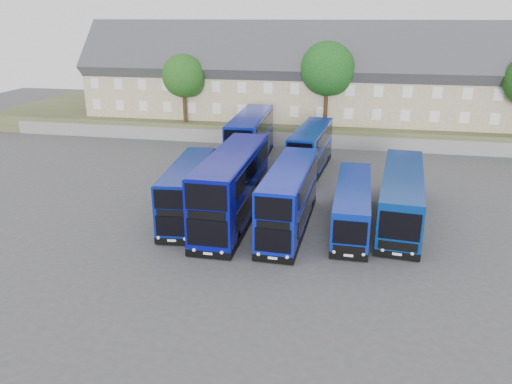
% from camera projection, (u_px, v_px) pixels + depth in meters
% --- Properties ---
extents(ground, '(120.00, 120.00, 0.00)m').
position_uv_depth(ground, '(265.00, 236.00, 32.67)').
color(ground, '#45454A').
rests_on(ground, ground).
extents(retaining_wall, '(70.00, 0.40, 1.50)m').
position_uv_depth(retaining_wall, '(305.00, 140.00, 54.57)').
color(retaining_wall, slate).
rests_on(retaining_wall, ground).
extents(earth_bank, '(80.00, 20.00, 2.00)m').
position_uv_depth(earth_bank, '(313.00, 120.00, 63.72)').
color(earth_bank, '#47532E').
rests_on(earth_bank, ground).
extents(terrace_row, '(54.00, 10.40, 11.20)m').
position_uv_depth(terrace_row, '(312.00, 79.00, 58.15)').
color(terrace_row, tan).
rests_on(terrace_row, earth_bank).
extents(dd_front_left, '(3.17, 9.94, 3.88)m').
position_uv_depth(dd_front_left, '(188.00, 192.00, 35.18)').
color(dd_front_left, navy).
rests_on(dd_front_left, ground).
extents(dd_front_mid, '(2.82, 12.26, 4.87)m').
position_uv_depth(dd_front_mid, '(232.00, 188.00, 34.39)').
color(dd_front_mid, '#070A84').
rests_on(dd_front_mid, ground).
extents(dd_front_right, '(2.82, 10.84, 4.28)m').
position_uv_depth(dd_front_right, '(289.00, 199.00, 33.22)').
color(dd_front_right, '#0917A5').
rests_on(dd_front_right, ground).
extents(dd_rear_left, '(3.10, 12.03, 4.75)m').
position_uv_depth(dd_rear_left, '(251.00, 140.00, 48.04)').
color(dd_rear_left, '#08189D').
rests_on(dd_rear_left, ground).
extents(dd_rear_right, '(3.29, 10.55, 4.13)m').
position_uv_depth(dd_rear_right, '(310.00, 151.00, 45.35)').
color(dd_rear_right, '#08249B').
rests_on(dd_rear_right, ground).
extents(coach_east_a, '(2.40, 10.90, 2.97)m').
position_uv_depth(coach_east_a, '(352.00, 206.00, 33.83)').
color(coach_east_a, '#08209B').
rests_on(coach_east_a, ground).
extents(coach_east_b, '(3.79, 12.98, 3.50)m').
position_uv_depth(coach_east_b, '(401.00, 197.00, 34.68)').
color(coach_east_b, navy).
rests_on(coach_east_b, ground).
extents(tree_west, '(4.80, 4.80, 7.65)m').
position_uv_depth(tree_west, '(185.00, 77.00, 56.06)').
color(tree_west, '#382314').
rests_on(tree_west, earth_bank).
extents(tree_mid, '(5.76, 5.76, 9.18)m').
position_uv_depth(tree_mid, '(329.00, 71.00, 53.19)').
color(tree_mid, '#382314').
rests_on(tree_mid, earth_bank).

